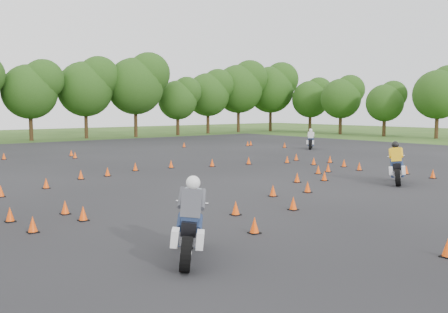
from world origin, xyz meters
TOP-DOWN VIEW (x-y plane):
  - ground at (0.00, 0.00)m, footprint 140.00×140.00m
  - asphalt_pad at (0.00, 6.00)m, footprint 62.00×62.00m
  - treeline at (2.01, 35.49)m, footprint 86.65×32.31m
  - traffic_cones at (0.01, 5.59)m, footprint 36.80×33.26m
  - rider_grey at (-8.65, -5.22)m, footprint 2.22×2.55m
  - rider_yellow at (5.83, -1.82)m, footprint 2.62×2.05m
  - rider_white at (17.80, 13.96)m, footprint 2.24×1.96m

SIDE VIEW (x-z plane):
  - ground at x=0.00m, z-range 0.00..0.00m
  - asphalt_pad at x=0.00m, z-range 0.01..0.01m
  - traffic_cones at x=0.01m, z-range 0.01..0.46m
  - rider_white at x=17.80m, z-range 0.00..1.77m
  - rider_yellow at x=5.83m, z-range 0.00..2.01m
  - rider_grey at x=-8.65m, z-range 0.00..2.01m
  - treeline at x=2.01m, z-range -0.79..10.15m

